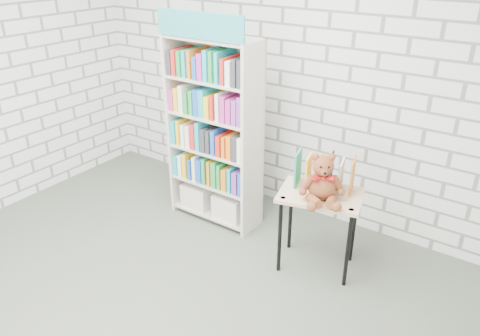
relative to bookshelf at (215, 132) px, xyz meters
The scene contains 6 objects.
ground 1.67m from the bookshelf, 77.03° to the right, with size 4.50×4.50×0.00m, color #4B5246.
room_shell 1.64m from the bookshelf, 77.03° to the right, with size 4.52×4.02×2.81m.
bookshelf is the anchor object (origin of this frame).
display_table 1.23m from the bookshelf, ahead, with size 0.74×0.60×0.70m.
table_books 1.16m from the bookshelf, ahead, with size 0.49×0.31×0.27m.
teddy_bear 1.25m from the bookshelf, 11.62° to the right, with size 0.37×0.36×0.38m.
Camera 1 is at (2.20, -1.85, 2.51)m, focal length 35.00 mm.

